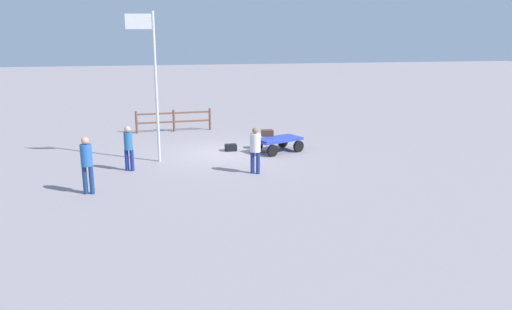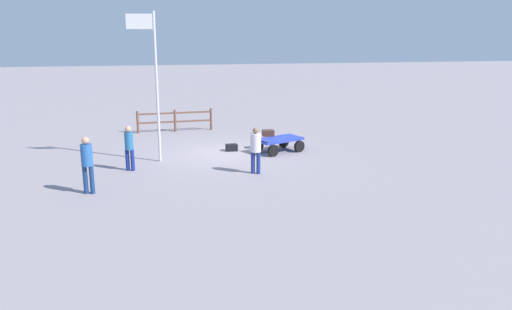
{
  "view_description": "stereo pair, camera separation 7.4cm",
  "coord_description": "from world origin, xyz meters",
  "px_view_note": "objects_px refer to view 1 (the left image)",
  "views": [
    {
      "loc": [
        2.85,
        19.73,
        4.78
      ],
      "look_at": [
        -0.07,
        6.0,
        1.35
      ],
      "focal_mm": 34.92,
      "sensor_mm": 36.0,
      "label": 1
    },
    {
      "loc": [
        2.78,
        19.75,
        4.78
      ],
      "look_at": [
        -0.07,
        6.0,
        1.35
      ],
      "focal_mm": 34.92,
      "sensor_mm": 36.0,
      "label": 2
    }
  ],
  "objects_px": {
    "suitcase_maroon": "(267,133)",
    "worker_lead": "(255,147)",
    "flagpole": "(152,75)",
    "suitcase_tan": "(231,148)",
    "worker_supervisor": "(87,161)",
    "luggage_cart": "(278,142)",
    "worker_trailing": "(128,146)"
  },
  "relations": [
    {
      "from": "worker_trailing",
      "to": "flagpole",
      "type": "relative_size",
      "value": 0.29
    },
    {
      "from": "worker_trailing",
      "to": "flagpole",
      "type": "distance_m",
      "value": 2.81
    },
    {
      "from": "suitcase_maroon",
      "to": "worker_lead",
      "type": "height_order",
      "value": "worker_lead"
    },
    {
      "from": "suitcase_maroon",
      "to": "worker_lead",
      "type": "distance_m",
      "value": 3.81
    },
    {
      "from": "luggage_cart",
      "to": "suitcase_tan",
      "type": "relative_size",
      "value": 4.51
    },
    {
      "from": "worker_lead",
      "to": "worker_trailing",
      "type": "xyz_separation_m",
      "value": [
        4.32,
        -1.3,
        -0.04
      ]
    },
    {
      "from": "suitcase_tan",
      "to": "worker_supervisor",
      "type": "height_order",
      "value": "worker_supervisor"
    },
    {
      "from": "suitcase_tan",
      "to": "flagpole",
      "type": "distance_m",
      "value": 4.57
    },
    {
      "from": "luggage_cart",
      "to": "worker_trailing",
      "type": "relative_size",
      "value": 1.34
    },
    {
      "from": "worker_lead",
      "to": "worker_trailing",
      "type": "bearing_deg",
      "value": -16.69
    },
    {
      "from": "luggage_cart",
      "to": "suitcase_tan",
      "type": "distance_m",
      "value": 1.98
    },
    {
      "from": "worker_lead",
      "to": "flagpole",
      "type": "height_order",
      "value": "flagpole"
    },
    {
      "from": "worker_supervisor",
      "to": "flagpole",
      "type": "xyz_separation_m",
      "value": [
        -2.09,
        -3.61,
        2.26
      ]
    },
    {
      "from": "worker_trailing",
      "to": "worker_lead",
      "type": "bearing_deg",
      "value": 163.31
    },
    {
      "from": "suitcase_maroon",
      "to": "worker_lead",
      "type": "relative_size",
      "value": 0.31
    },
    {
      "from": "worker_supervisor",
      "to": "suitcase_maroon",
      "type": "bearing_deg",
      "value": -144.75
    },
    {
      "from": "worker_supervisor",
      "to": "suitcase_tan",
      "type": "bearing_deg",
      "value": -137.22
    },
    {
      "from": "suitcase_tan",
      "to": "flagpole",
      "type": "xyz_separation_m",
      "value": [
        3.08,
        1.17,
        3.16
      ]
    },
    {
      "from": "luggage_cart",
      "to": "flagpole",
      "type": "xyz_separation_m",
      "value": [
        4.94,
        0.58,
        2.88
      ]
    },
    {
      "from": "suitcase_maroon",
      "to": "flagpole",
      "type": "relative_size",
      "value": 0.09
    },
    {
      "from": "worker_supervisor",
      "to": "worker_trailing",
      "type": "bearing_deg",
      "value": -114.63
    },
    {
      "from": "flagpole",
      "to": "worker_trailing",
      "type": "bearing_deg",
      "value": 49.97
    },
    {
      "from": "worker_lead",
      "to": "worker_supervisor",
      "type": "height_order",
      "value": "worker_supervisor"
    },
    {
      "from": "luggage_cart",
      "to": "worker_supervisor",
      "type": "bearing_deg",
      "value": 30.83
    },
    {
      "from": "luggage_cart",
      "to": "worker_lead",
      "type": "relative_size",
      "value": 1.33
    },
    {
      "from": "suitcase_tan",
      "to": "worker_supervisor",
      "type": "xyz_separation_m",
      "value": [
        5.17,
        4.78,
        0.9
      ]
    },
    {
      "from": "luggage_cart",
      "to": "suitcase_tan",
      "type": "bearing_deg",
      "value": -17.38
    },
    {
      "from": "suitcase_maroon",
      "to": "flagpole",
      "type": "distance_m",
      "value": 5.44
    },
    {
      "from": "suitcase_maroon",
      "to": "flagpole",
      "type": "xyz_separation_m",
      "value": [
        4.64,
        1.14,
        2.6
      ]
    },
    {
      "from": "worker_lead",
      "to": "worker_supervisor",
      "type": "bearing_deg",
      "value": 12.14
    },
    {
      "from": "worker_supervisor",
      "to": "worker_lead",
      "type": "bearing_deg",
      "value": -167.86
    },
    {
      "from": "luggage_cart",
      "to": "worker_trailing",
      "type": "height_order",
      "value": "worker_trailing"
    }
  ]
}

